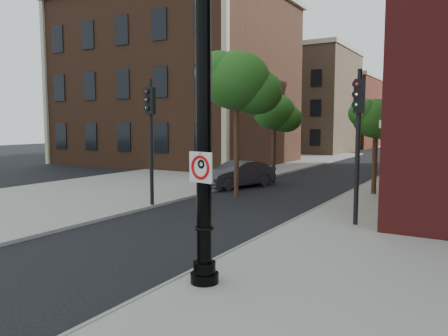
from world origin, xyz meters
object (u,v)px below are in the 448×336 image
Objects in this scene: no_parking_sign at (201,167)px; parked_car at (238,174)px; traffic_signal_left at (150,122)px; traffic_signal_right at (358,122)px; lamppost at (204,132)px.

no_parking_sign is 15.26m from parked_car.
traffic_signal_right is (8.28, 0.68, -0.02)m from traffic_signal_left.
parked_car is 10.57m from traffic_signal_right.
lamppost is 9.42m from traffic_signal_left.
traffic_signal_right reaches higher than parked_car.
traffic_signal_left reaches higher than parked_car.
lamppost is 7.27m from traffic_signal_right.
lamppost is at bearing 111.33° from no_parking_sign.
parked_car is at bearing 73.34° from traffic_signal_left.
lamppost is at bearing -122.23° from traffic_signal_right.
no_parking_sign is at bearing -79.05° from lamppost.
lamppost is 15.19m from parked_car.
lamppost is 1.63× the size of parked_car.
no_parking_sign is at bearing -121.69° from traffic_signal_right.
parked_car is at bearing 126.24° from no_parking_sign.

